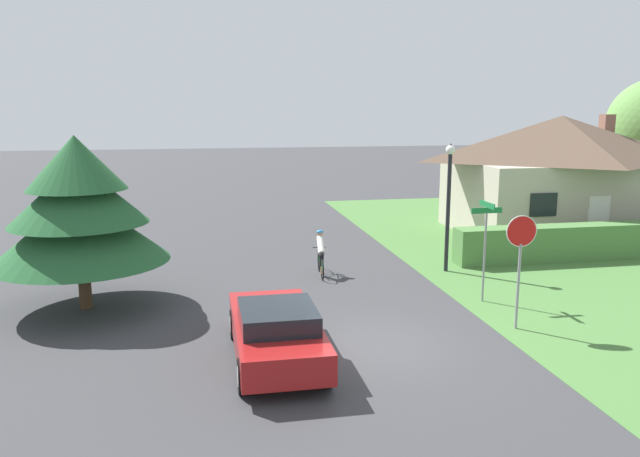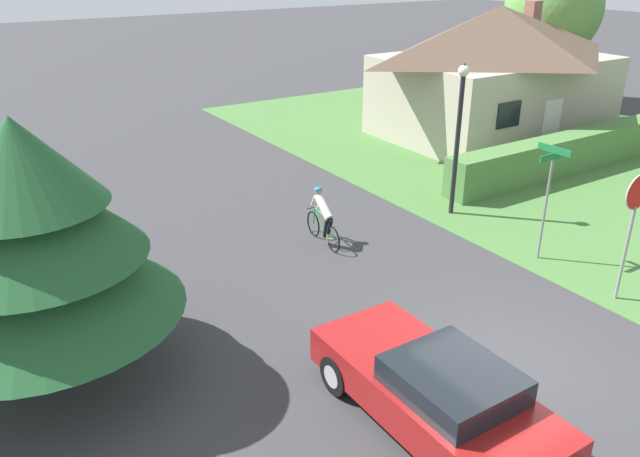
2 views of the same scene
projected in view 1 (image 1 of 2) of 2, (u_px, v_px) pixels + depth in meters
The scene contains 9 objects.
ground_plane at pixel (366, 347), 14.34m from camera, with size 140.00×140.00×0.00m, color #38383A.
cottage_house at pixel (558, 172), 27.04m from camera, with size 9.23×6.60×5.08m.
hedge_row at pixel (605, 241), 22.60m from camera, with size 11.39×0.90×1.27m, color #4C7A3D.
sedan_left_lane at pixel (276, 332), 13.42m from camera, with size 1.85×4.37×1.33m.
cyclist at pixel (321, 254), 20.28m from camera, with size 0.44×1.77×1.47m.
stop_sign at pixel (520, 248), 15.10m from camera, with size 0.78×0.07×2.86m.
street_lamp at pixel (449, 193), 20.38m from camera, with size 0.31×0.31×4.27m.
street_name_sign at pixel (486, 234), 17.30m from camera, with size 0.90×0.90×2.85m.
conifer_tall_near at pixel (79, 208), 16.56m from camera, with size 4.64×4.64×4.71m.
Camera 1 is at (-3.60, -13.10, 5.44)m, focal length 35.00 mm.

